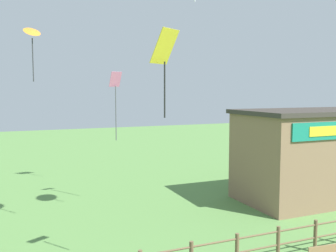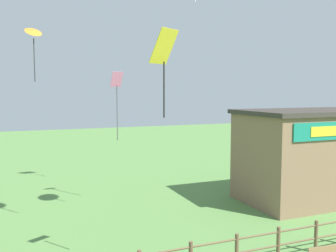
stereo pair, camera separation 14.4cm
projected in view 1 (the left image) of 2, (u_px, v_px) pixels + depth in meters
name	position (u px, v px, depth m)	size (l,w,h in m)	color
seaside_building	(311.00, 154.00, 21.52)	(8.48, 4.87, 5.20)	#84664C
kite_orange_delta	(32.00, 35.00, 17.54)	(0.96, 0.89, 2.60)	orange
kite_yellow_diamond	(165.00, 55.00, 11.62)	(1.00, 0.89, 2.74)	yellow
kite_pink_diamond	(116.00, 93.00, 20.26)	(0.69, 0.49, 3.73)	pink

